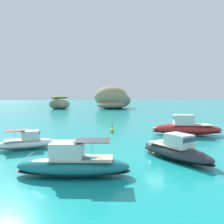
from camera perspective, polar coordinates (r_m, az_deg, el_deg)
ground_plane at (r=22.36m, az=11.58°, el=-10.07°), size 400.00×400.00×0.00m
islet_large at (r=91.62m, az=0.37°, el=3.05°), size 18.51×17.69×8.56m
islet_small at (r=89.35m, az=-12.60°, el=2.05°), size 8.53×10.01×4.83m
motorboat_red at (r=33.41m, az=17.58°, el=-3.77°), size 9.73×5.64×2.75m
motorboat_white at (r=25.40m, az=-19.89°, el=-7.04°), size 6.50×2.97×1.97m
motorboat_charcoal at (r=20.93m, az=15.22°, el=-9.04°), size 4.74×7.85×2.23m
motorboat_teal at (r=16.55m, az=-9.56°, el=-12.43°), size 8.19×4.14×2.46m
channel_buoy at (r=33.99m, az=0.02°, el=-4.41°), size 0.56×0.56×1.48m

